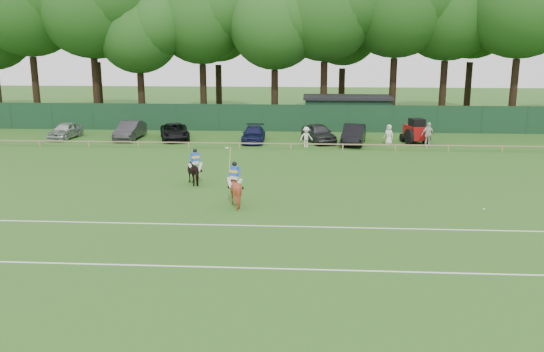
# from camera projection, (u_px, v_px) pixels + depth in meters

# --- Properties ---
(ground) EXTENTS (160.00, 160.00, 0.00)m
(ground) POSITION_uv_depth(u_px,v_px,m) (257.00, 219.00, 27.16)
(ground) COLOR #1E4C14
(ground) RESTS_ON ground
(horse_dark) EXTENTS (1.63, 1.99, 1.54)m
(horse_dark) POSITION_uv_depth(u_px,v_px,m) (196.00, 171.00, 33.67)
(horse_dark) COLOR black
(horse_dark) RESTS_ON ground
(horse_chestnut) EXTENTS (1.96, 2.05, 1.77)m
(horse_chestnut) POSITION_uv_depth(u_px,v_px,m) (235.00, 189.00, 29.20)
(horse_chestnut) COLOR maroon
(horse_chestnut) RESTS_ON ground
(sedan_silver) EXTENTS (1.98, 4.19, 1.39)m
(sedan_silver) POSITION_uv_depth(u_px,v_px,m) (65.00, 131.00, 49.39)
(sedan_silver) COLOR #B5B7BB
(sedan_silver) RESTS_ON ground
(sedan_grey) EXTENTS (1.66, 4.66, 1.53)m
(sedan_grey) POSITION_uv_depth(u_px,v_px,m) (130.00, 130.00, 49.07)
(sedan_grey) COLOR #2F2E31
(sedan_grey) RESTS_ON ground
(suv_black) EXTENTS (3.56, 5.35, 1.37)m
(suv_black) POSITION_uv_depth(u_px,v_px,m) (175.00, 132.00, 48.80)
(suv_black) COLOR black
(suv_black) RESTS_ON ground
(sedan_navy) EXTENTS (1.90, 4.47, 1.28)m
(sedan_navy) POSITION_uv_depth(u_px,v_px,m) (254.00, 134.00, 47.72)
(sedan_navy) COLOR #12163A
(sedan_navy) RESTS_ON ground
(hatch_grey) EXTENTS (3.27, 4.85, 1.53)m
(hatch_grey) POSITION_uv_depth(u_px,v_px,m) (319.00, 133.00, 47.58)
(hatch_grey) COLOR #333335
(hatch_grey) RESTS_ON ground
(estate_black) EXTENTS (2.41, 4.99, 1.58)m
(estate_black) POSITION_uv_depth(u_px,v_px,m) (354.00, 134.00, 46.76)
(estate_black) COLOR black
(estate_black) RESTS_ON ground
(spectator_left) EXTENTS (1.17, 0.90, 1.60)m
(spectator_left) POSITION_uv_depth(u_px,v_px,m) (306.00, 137.00, 45.44)
(spectator_left) COLOR silver
(spectator_left) RESTS_ON ground
(spectator_mid) EXTENTS (1.24, 0.87, 1.96)m
(spectator_mid) POSITION_uv_depth(u_px,v_px,m) (428.00, 135.00, 45.44)
(spectator_mid) COLOR beige
(spectator_mid) RESTS_ON ground
(spectator_right) EXTENTS (0.95, 0.90, 1.64)m
(spectator_right) POSITION_uv_depth(u_px,v_px,m) (389.00, 135.00, 46.40)
(spectator_right) COLOR silver
(spectator_right) RESTS_ON ground
(rider_dark) EXTENTS (0.87, 0.62, 1.41)m
(rider_dark) POSITION_uv_depth(u_px,v_px,m) (195.00, 159.00, 33.50)
(rider_dark) COLOR silver
(rider_dark) RESTS_ON ground
(rider_chestnut) EXTENTS (0.90, 0.78, 2.05)m
(rider_chestnut) POSITION_uv_depth(u_px,v_px,m) (234.00, 174.00, 29.02)
(rider_chestnut) COLOR silver
(rider_chestnut) RESTS_ON ground
(polo_ball) EXTENTS (0.09, 0.09, 0.09)m
(polo_ball) POSITION_uv_depth(u_px,v_px,m) (484.00, 209.00, 28.63)
(polo_ball) COLOR silver
(polo_ball) RESTS_ON ground
(pitch_lines) EXTENTS (60.00, 5.10, 0.01)m
(pitch_lines) POSITION_uv_depth(u_px,v_px,m) (250.00, 245.00, 23.76)
(pitch_lines) COLOR silver
(pitch_lines) RESTS_ON ground
(pitch_rail) EXTENTS (62.10, 0.10, 0.50)m
(pitch_rail) POSITION_uv_depth(u_px,v_px,m) (278.00, 144.00, 44.54)
(pitch_rail) COLOR #997F5B
(pitch_rail) RESTS_ON ground
(perimeter_fence) EXTENTS (92.08, 0.08, 2.50)m
(perimeter_fence) POSITION_uv_depth(u_px,v_px,m) (283.00, 118.00, 53.10)
(perimeter_fence) COLOR #14351E
(perimeter_fence) RESTS_ON ground
(utility_shed) EXTENTS (8.40, 4.40, 3.04)m
(utility_shed) POSITION_uv_depth(u_px,v_px,m) (347.00, 112.00, 55.57)
(utility_shed) COLOR #14331E
(utility_shed) RESTS_ON ground
(tree_row) EXTENTS (96.00, 12.00, 21.00)m
(tree_row) POSITION_uv_depth(u_px,v_px,m) (306.00, 120.00, 61.03)
(tree_row) COLOR #26561C
(tree_row) RESTS_ON ground
(tractor) EXTENTS (2.22, 2.79, 2.06)m
(tractor) POSITION_uv_depth(u_px,v_px,m) (415.00, 132.00, 47.00)
(tractor) COLOR maroon
(tractor) RESTS_ON ground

